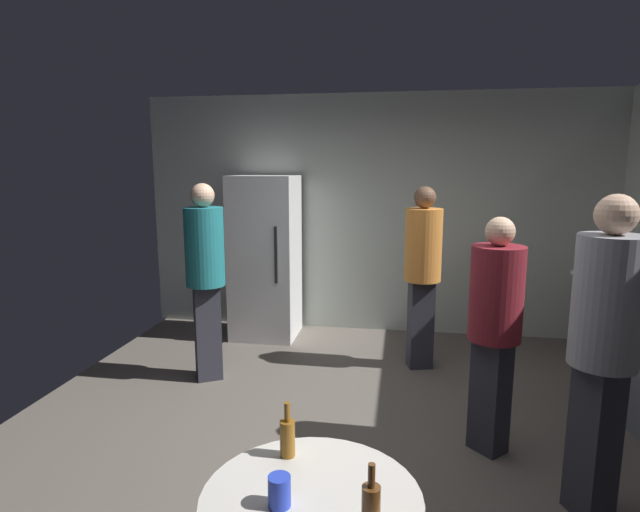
{
  "coord_description": "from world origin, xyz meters",
  "views": [
    {
      "loc": [
        0.31,
        -3.2,
        1.89
      ],
      "look_at": [
        -0.27,
        0.38,
        1.26
      ],
      "focal_mm": 28.53,
      "sensor_mm": 36.0,
      "label": 1
    }
  ],
  "objects_px": {
    "beer_bottle_amber": "(287,437)",
    "person_in_orange_shirt": "(423,264)",
    "refrigerator": "(265,257)",
    "beer_bottle_brown": "(371,506)",
    "person_in_maroon_shirt": "(495,318)",
    "person_in_gray_shirt": "(604,334)",
    "person_in_teal_shirt": "(205,267)",
    "plastic_cup_blue": "(279,491)",
    "beer_bottle_on_counter": "(619,268)"
  },
  "relations": [
    {
      "from": "refrigerator",
      "to": "person_in_orange_shirt",
      "type": "height_order",
      "value": "refrigerator"
    },
    {
      "from": "beer_bottle_amber",
      "to": "person_in_gray_shirt",
      "type": "height_order",
      "value": "person_in_gray_shirt"
    },
    {
      "from": "refrigerator",
      "to": "plastic_cup_blue",
      "type": "height_order",
      "value": "refrigerator"
    },
    {
      "from": "beer_bottle_amber",
      "to": "person_in_orange_shirt",
      "type": "bearing_deg",
      "value": 77.59
    },
    {
      "from": "plastic_cup_blue",
      "to": "person_in_orange_shirt",
      "type": "xyz_separation_m",
      "value": [
        0.59,
        3.18,
        0.22
      ]
    },
    {
      "from": "beer_bottle_brown",
      "to": "person_in_teal_shirt",
      "type": "height_order",
      "value": "person_in_teal_shirt"
    },
    {
      "from": "beer_bottle_amber",
      "to": "person_in_gray_shirt",
      "type": "relative_size",
      "value": 0.13
    },
    {
      "from": "person_in_teal_shirt",
      "to": "person_in_orange_shirt",
      "type": "relative_size",
      "value": 1.02
    },
    {
      "from": "beer_bottle_on_counter",
      "to": "person_in_teal_shirt",
      "type": "height_order",
      "value": "person_in_teal_shirt"
    },
    {
      "from": "person_in_teal_shirt",
      "to": "beer_bottle_amber",
      "type": "bearing_deg",
      "value": -1.06
    },
    {
      "from": "beer_bottle_on_counter",
      "to": "plastic_cup_blue",
      "type": "relative_size",
      "value": 2.09
    },
    {
      "from": "plastic_cup_blue",
      "to": "person_in_maroon_shirt",
      "type": "distance_m",
      "value": 2.04
    },
    {
      "from": "refrigerator",
      "to": "beer_bottle_brown",
      "type": "bearing_deg",
      "value": -70.07
    },
    {
      "from": "refrigerator",
      "to": "person_in_orange_shirt",
      "type": "distance_m",
      "value": 1.83
    },
    {
      "from": "plastic_cup_blue",
      "to": "beer_bottle_amber",
      "type": "bearing_deg",
      "value": 97.64
    },
    {
      "from": "beer_bottle_brown",
      "to": "person_in_gray_shirt",
      "type": "xyz_separation_m",
      "value": [
        1.13,
        1.25,
        0.22
      ]
    },
    {
      "from": "person_in_orange_shirt",
      "to": "person_in_gray_shirt",
      "type": "bearing_deg",
      "value": 8.92
    },
    {
      "from": "person_in_teal_shirt",
      "to": "person_in_maroon_shirt",
      "type": "height_order",
      "value": "person_in_teal_shirt"
    },
    {
      "from": "refrigerator",
      "to": "beer_bottle_on_counter",
      "type": "height_order",
      "value": "refrigerator"
    },
    {
      "from": "person_in_orange_shirt",
      "to": "beer_bottle_brown",
      "type": "bearing_deg",
      "value": -19.1
    },
    {
      "from": "beer_bottle_brown",
      "to": "person_in_teal_shirt",
      "type": "xyz_separation_m",
      "value": [
        -1.62,
        2.66,
        0.21
      ]
    },
    {
      "from": "plastic_cup_blue",
      "to": "person_in_gray_shirt",
      "type": "bearing_deg",
      "value": 39.39
    },
    {
      "from": "person_in_teal_shirt",
      "to": "person_in_orange_shirt",
      "type": "height_order",
      "value": "person_in_teal_shirt"
    },
    {
      "from": "beer_bottle_amber",
      "to": "person_in_maroon_shirt",
      "type": "xyz_separation_m",
      "value": [
        1.04,
        1.47,
        0.11
      ]
    },
    {
      "from": "beer_bottle_brown",
      "to": "person_in_orange_shirt",
      "type": "distance_m",
      "value": 3.26
    },
    {
      "from": "refrigerator",
      "to": "beer_bottle_amber",
      "type": "height_order",
      "value": "refrigerator"
    },
    {
      "from": "beer_bottle_amber",
      "to": "plastic_cup_blue",
      "type": "xyz_separation_m",
      "value": [
        0.04,
        -0.31,
        -0.03
      ]
    },
    {
      "from": "beer_bottle_on_counter",
      "to": "person_in_teal_shirt",
      "type": "relative_size",
      "value": 0.13
    },
    {
      "from": "beer_bottle_on_counter",
      "to": "refrigerator",
      "type": "bearing_deg",
      "value": 172.26
    },
    {
      "from": "refrigerator",
      "to": "plastic_cup_blue",
      "type": "xyz_separation_m",
      "value": [
        1.1,
        -3.85,
        -0.11
      ]
    },
    {
      "from": "person_in_orange_shirt",
      "to": "person_in_maroon_shirt",
      "type": "bearing_deg",
      "value": 2.06
    },
    {
      "from": "beer_bottle_on_counter",
      "to": "person_in_teal_shirt",
      "type": "distance_m",
      "value": 3.74
    },
    {
      "from": "person_in_maroon_shirt",
      "to": "person_in_orange_shirt",
      "type": "xyz_separation_m",
      "value": [
        -0.41,
        1.41,
        0.08
      ]
    },
    {
      "from": "refrigerator",
      "to": "beer_bottle_on_counter",
      "type": "bearing_deg",
      "value": -7.74
    },
    {
      "from": "person_in_teal_shirt",
      "to": "plastic_cup_blue",
      "type": "bearing_deg",
      "value": -3.26
    },
    {
      "from": "person_in_gray_shirt",
      "to": "person_in_maroon_shirt",
      "type": "xyz_separation_m",
      "value": [
        -0.44,
        0.59,
        -0.11
      ]
    },
    {
      "from": "refrigerator",
      "to": "beer_bottle_brown",
      "type": "distance_m",
      "value": 4.17
    },
    {
      "from": "person_in_maroon_shirt",
      "to": "person_in_gray_shirt",
      "type": "bearing_deg",
      "value": 83.4
    },
    {
      "from": "beer_bottle_brown",
      "to": "person_in_gray_shirt",
      "type": "distance_m",
      "value": 1.7
    },
    {
      "from": "person_in_maroon_shirt",
      "to": "beer_bottle_brown",
      "type": "bearing_deg",
      "value": 25.94
    },
    {
      "from": "beer_bottle_amber",
      "to": "person_in_teal_shirt",
      "type": "xyz_separation_m",
      "value": [
        -1.26,
        2.29,
        0.21
      ]
    },
    {
      "from": "person_in_maroon_shirt",
      "to": "refrigerator",
      "type": "bearing_deg",
      "value": -88.29
    },
    {
      "from": "person_in_orange_shirt",
      "to": "plastic_cup_blue",
      "type": "bearing_deg",
      "value": -24.84
    },
    {
      "from": "refrigerator",
      "to": "beer_bottle_brown",
      "type": "height_order",
      "value": "refrigerator"
    },
    {
      "from": "person_in_teal_shirt",
      "to": "person_in_gray_shirt",
      "type": "distance_m",
      "value": 3.08
    },
    {
      "from": "beer_bottle_amber",
      "to": "beer_bottle_brown",
      "type": "distance_m",
      "value": 0.52
    },
    {
      "from": "person_in_teal_shirt",
      "to": "person_in_orange_shirt",
      "type": "bearing_deg",
      "value": 77.33
    },
    {
      "from": "person_in_gray_shirt",
      "to": "person_in_maroon_shirt",
      "type": "height_order",
      "value": "person_in_gray_shirt"
    },
    {
      "from": "person_in_teal_shirt",
      "to": "person_in_orange_shirt",
      "type": "xyz_separation_m",
      "value": [
        1.89,
        0.58,
        -0.02
      ]
    },
    {
      "from": "plastic_cup_blue",
      "to": "person_in_gray_shirt",
      "type": "xyz_separation_m",
      "value": [
        1.45,
        1.19,
        0.25
      ]
    }
  ]
}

